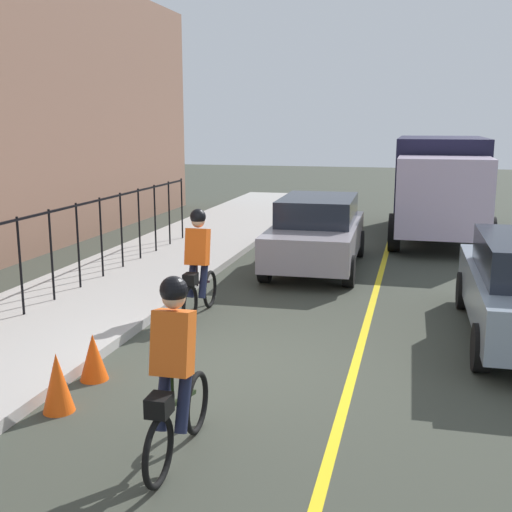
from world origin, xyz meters
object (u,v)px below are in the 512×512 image
cyclist_follow (175,372)px  traffic_cone_far (57,382)px  traffic_cone_near (93,357)px  parked_sedan_rear (317,232)px  box_truck_background (440,182)px  cyclist_lead (198,264)px

cyclist_follow → traffic_cone_far: bearing=67.0°
traffic_cone_near → traffic_cone_far: size_ratio=0.87×
parked_sedan_rear → traffic_cone_far: 8.16m
box_truck_background → traffic_cone_far: size_ratio=9.74×
cyclist_lead → parked_sedan_rear: cyclist_lead is taller
traffic_cone_far → cyclist_follow: bearing=-112.3°
cyclist_follow → cyclist_lead: bearing=15.9°
cyclist_follow → box_truck_background: size_ratio=0.27×
cyclist_lead → traffic_cone_far: bearing=174.1°
cyclist_follow → box_truck_background: bearing=-12.0°
parked_sedan_rear → box_truck_background: (4.89, -2.73, 0.73)m
box_truck_background → traffic_cone_far: 13.64m
cyclist_lead → box_truck_background: size_ratio=0.27×
cyclist_lead → traffic_cone_near: 2.95m
box_truck_background → traffic_cone_far: box_truck_background is taller
traffic_cone_far → traffic_cone_near: bearing=3.5°
traffic_cone_far → cyclist_lead: bearing=-5.3°
cyclist_follow → traffic_cone_far: size_ratio=2.65×
cyclist_follow → traffic_cone_far: cyclist_follow is taller
cyclist_lead → cyclist_follow: same height
cyclist_lead → cyclist_follow: bearing=-164.1°
parked_sedan_rear → cyclist_follow: bearing=-1.5°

